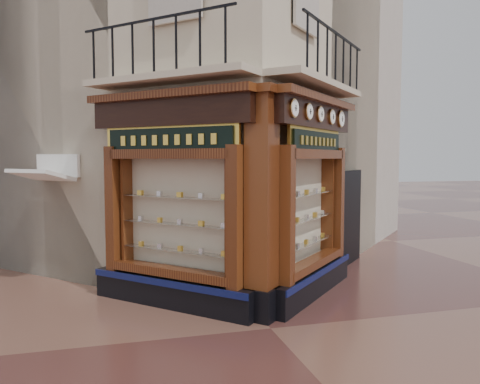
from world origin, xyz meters
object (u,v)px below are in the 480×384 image
object	(u,v)px
clock_a	(294,108)
clock_e	(341,119)
corner_pilaster	(262,207)
clock_c	(320,114)
awning	(44,285)
clock_d	(332,117)
signboard_left	(168,140)
signboard_right	(317,141)
clock_b	(309,112)

from	to	relation	value
clock_a	clock_e	world-z (taller)	clock_e
corner_pilaster	clock_c	world-z (taller)	corner_pilaster
corner_pilaster	awning	distance (m)	5.45
corner_pilaster	clock_e	xyz separation A→B (m)	(2.37, 1.76, 1.67)
clock_d	signboard_left	distance (m)	3.45
corner_pilaster	signboard_left	size ratio (longest dim) A/B	1.84
clock_e	awning	xyz separation A→B (m)	(-6.30, 1.47, -3.62)
corner_pilaster	signboard_right	xyz separation A→B (m)	(1.46, 1.01, 1.15)
clock_d	corner_pilaster	bearing A→B (deg)	169.55
clock_c	signboard_right	world-z (taller)	clock_c
clock_b	clock_e	distance (m)	1.89
clock_d	awning	world-z (taller)	clock_d
clock_b	signboard_right	xyz separation A→B (m)	(0.43, 0.58, -0.52)
clock_b	signboard_left	world-z (taller)	clock_b
clock_d	signboard_left	size ratio (longest dim) A/B	0.15
signboard_left	clock_c	bearing A→B (deg)	-138.18
corner_pilaster	signboard_left	xyz separation A→B (m)	(-1.46, 1.01, 1.15)
signboard_right	awning	bearing A→B (deg)	112.68
clock_d	awning	bearing A→B (deg)	117.12
signboard_left	corner_pilaster	bearing A→B (deg)	-169.75
corner_pilaster	clock_e	size ratio (longest dim) A/B	10.84
clock_b	signboard_left	size ratio (longest dim) A/B	0.15
clock_e	signboard_left	size ratio (longest dim) A/B	0.17
clock_e	signboard_right	size ratio (longest dim) A/B	0.19
corner_pilaster	signboard_left	world-z (taller)	corner_pilaster
corner_pilaster	clock_e	world-z (taller)	corner_pilaster
clock_a	clock_b	size ratio (longest dim) A/B	1.04
corner_pilaster	clock_a	bearing A→B (deg)	-50.45
corner_pilaster	awning	world-z (taller)	corner_pilaster
clock_d	clock_a	bearing A→B (deg)	180.00
clock_b	clock_d	xyz separation A→B (m)	(0.90, 0.90, -0.00)
signboard_right	clock_b	bearing A→B (deg)	-171.20
awning	signboard_right	world-z (taller)	signboard_right
clock_a	signboard_left	xyz separation A→B (m)	(-2.01, 1.07, -0.52)
clock_e	signboard_left	distance (m)	3.94
clock_e	signboard_right	world-z (taller)	clock_e
clock_c	signboard_left	size ratio (longest dim) A/B	0.15
clock_b	clock_e	world-z (taller)	clock_e
awning	clock_e	bearing A→B (deg)	-148.09
corner_pilaster	clock_b	distance (m)	2.01
clock_a	signboard_left	world-z (taller)	clock_a
clock_b	clock_d	distance (m)	1.28
corner_pilaster	signboard_right	size ratio (longest dim) A/B	2.09
clock_e	clock_c	bearing A→B (deg)	-180.00
clock_b	clock_c	distance (m)	0.60
clock_c	corner_pilaster	bearing A→B (deg)	165.33
clock_c	awning	size ratio (longest dim) A/B	0.24
clock_a	clock_b	world-z (taller)	clock_a
clock_a	clock_d	xyz separation A→B (m)	(1.39, 1.39, -0.00)
clock_d	clock_c	bearing A→B (deg)	-180.00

